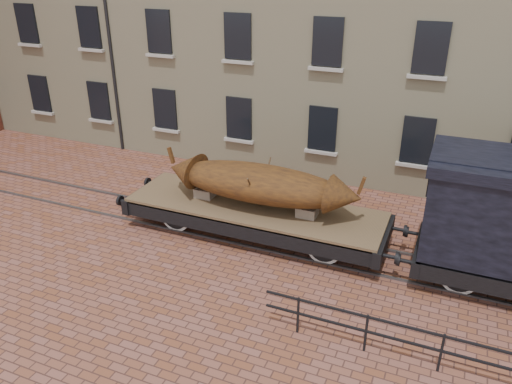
% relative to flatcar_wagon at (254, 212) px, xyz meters
% --- Properties ---
extents(ground, '(90.00, 90.00, 0.00)m').
position_rel_flatcar_wagon_xyz_m(ground, '(-0.27, -0.00, -0.86)').
color(ground, brown).
extents(rail_track, '(30.00, 1.52, 0.06)m').
position_rel_flatcar_wagon_xyz_m(rail_track, '(-0.27, -0.00, -0.83)').
color(rail_track, '#59595E').
rests_on(rail_track, ground).
extents(flatcar_wagon, '(9.14, 2.48, 1.38)m').
position_rel_flatcar_wagon_xyz_m(flatcar_wagon, '(0.00, 0.00, 0.00)').
color(flatcar_wagon, brown).
rests_on(flatcar_wagon, ground).
extents(iron_boat, '(6.38, 1.86, 1.53)m').
position_rel_flatcar_wagon_xyz_m(iron_boat, '(0.17, -0.00, 1.02)').
color(iron_boat, brown).
rests_on(iron_boat, flatcar_wagon).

